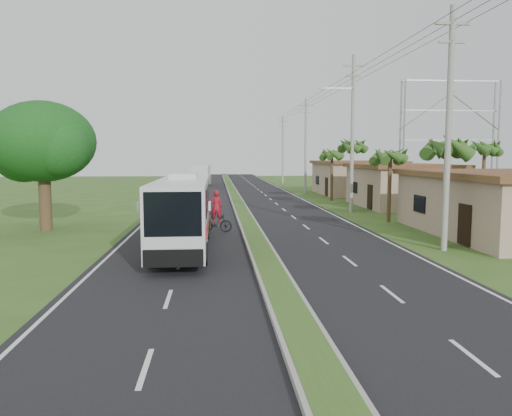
{
  "coord_description": "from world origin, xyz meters",
  "views": [
    {
      "loc": [
        -2.02,
        -20.0,
        4.36
      ],
      "look_at": [
        -0.04,
        4.45,
        1.8
      ],
      "focal_mm": 35.0,
      "sensor_mm": 36.0,
      "label": 1
    }
  ],
  "objects": [
    {
      "name": "ground",
      "position": [
        0.0,
        0.0,
        0.0
      ],
      "size": [
        180.0,
        180.0,
        0.0
      ],
      "primitive_type": "plane",
      "color": "#31551F",
      "rests_on": "ground"
    },
    {
      "name": "road_asphalt",
      "position": [
        0.0,
        20.0,
        0.01
      ],
      "size": [
        14.0,
        160.0,
        0.02
      ],
      "primitive_type": "cube",
      "color": "black",
      "rests_on": "ground"
    },
    {
      "name": "shop_far",
      "position": [
        14.0,
        36.0,
        1.93
      ],
      "size": [
        8.6,
        11.6,
        3.82
      ],
      "color": "tan",
      "rests_on": "ground"
    },
    {
      "name": "palm_verge_a",
      "position": [
        9.0,
        3.0,
        4.74
      ],
      "size": [
        2.4,
        2.4,
        5.45
      ],
      "color": "#473321",
      "rests_on": "ground"
    },
    {
      "name": "palm_verge_b",
      "position": [
        9.4,
        12.0,
        4.36
      ],
      "size": [
        2.4,
        2.4,
        5.05
      ],
      "color": "#473321",
      "rests_on": "ground"
    },
    {
      "name": "coach_bus_main",
      "position": [
        -3.56,
        3.22,
        1.94
      ],
      "size": [
        2.36,
        10.93,
        3.53
      ],
      "rotation": [
        0.0,
        0.0,
        0.0
      ],
      "color": "silver",
      "rests_on": "ground"
    },
    {
      "name": "palm_behind_shop",
      "position": [
        17.5,
        15.0,
        4.93
      ],
      "size": [
        2.4,
        2.4,
        5.65
      ],
      "color": "#473321",
      "rests_on": "ground"
    },
    {
      "name": "utility_pole_b",
      "position": [
        8.47,
        18.0,
        6.26
      ],
      "size": [
        3.2,
        0.28,
        12.0
      ],
      "color": "gray",
      "rests_on": "ground"
    },
    {
      "name": "palm_verge_c",
      "position": [
        8.8,
        19.0,
        5.12
      ],
      "size": [
        2.4,
        2.4,
        5.85
      ],
      "color": "#473321",
      "rests_on": "ground"
    },
    {
      "name": "shop_mid",
      "position": [
        14.0,
        22.0,
        1.86
      ],
      "size": [
        7.6,
        10.6,
        3.67
      ],
      "color": "tan",
      "rests_on": "ground"
    },
    {
      "name": "lane_edge_right",
      "position": [
        6.7,
        20.0,
        0.0
      ],
      "size": [
        0.12,
        160.0,
        0.01
      ],
      "primitive_type": "cube",
      "color": "silver",
      "rests_on": "ground"
    },
    {
      "name": "motorcyclist",
      "position": [
        -2.0,
        8.43,
        0.88
      ],
      "size": [
        1.84,
        0.76,
        2.41
      ],
      "rotation": [
        0.0,
        0.0,
        -0.15
      ],
      "color": "black",
      "rests_on": "ground"
    },
    {
      "name": "median_strip",
      "position": [
        0.0,
        20.0,
        0.1
      ],
      "size": [
        1.2,
        160.0,
        0.18
      ],
      "color": "gray",
      "rests_on": "ground"
    },
    {
      "name": "palm_verge_d",
      "position": [
        9.3,
        28.0,
        4.55
      ],
      "size": [
        2.4,
        2.4,
        5.25
      ],
      "color": "#473321",
      "rests_on": "ground"
    },
    {
      "name": "utility_pole_c",
      "position": [
        8.5,
        38.0,
        5.67
      ],
      "size": [
        1.6,
        0.28,
        11.0
      ],
      "color": "gray",
      "rests_on": "ground"
    },
    {
      "name": "shop_near",
      "position": [
        14.0,
        6.0,
        1.78
      ],
      "size": [
        8.6,
        12.6,
        3.52
      ],
      "color": "tan",
      "rests_on": "ground"
    },
    {
      "name": "utility_pole_a",
      "position": [
        8.5,
        2.0,
        5.67
      ],
      "size": [
        1.6,
        0.28,
        11.0
      ],
      "color": "gray",
      "rests_on": "ground"
    },
    {
      "name": "shade_tree",
      "position": [
        -12.11,
        10.02,
        5.03
      ],
      "size": [
        6.3,
        6.0,
        7.54
      ],
      "color": "#473321",
      "rests_on": "ground"
    },
    {
      "name": "utility_pole_d",
      "position": [
        8.5,
        58.0,
        5.42
      ],
      "size": [
        1.6,
        0.28,
        10.5
      ],
      "color": "gray",
      "rests_on": "ground"
    },
    {
      "name": "lane_edge_left",
      "position": [
        -6.7,
        20.0,
        0.0
      ],
      "size": [
        0.12,
        160.0,
        0.01
      ],
      "primitive_type": "cube",
      "color": "silver",
      "rests_on": "ground"
    },
    {
      "name": "billboard_lattice",
      "position": [
        22.0,
        30.0,
        6.82
      ],
      "size": [
        10.18,
        1.18,
        12.07
      ],
      "color": "gray",
      "rests_on": "ground"
    },
    {
      "name": "coach_bus_far",
      "position": [
        -4.07,
        53.9,
        1.72
      ],
      "size": [
        2.6,
        10.48,
        3.03
      ],
      "rotation": [
        0.0,
        0.0,
        -0.03
      ],
      "color": "silver",
      "rests_on": "ground"
    }
  ]
}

